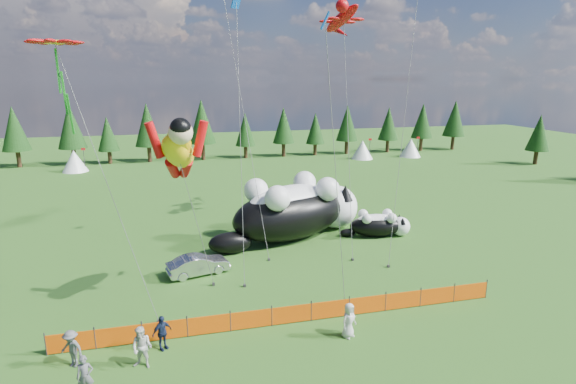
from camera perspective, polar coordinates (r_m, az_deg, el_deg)
The scene contains 18 objects.
ground at distance 25.58m, azimuth -1.25°, elevation -13.03°, with size 160.00×160.00×0.00m, color #143B0A.
safety_fence at distance 22.77m, azimuth 0.47°, elevation -15.25°, with size 22.06×0.06×1.10m.
tree_line at distance 67.83m, azimuth -9.75°, elevation 7.44°, with size 90.00×4.00×8.00m, color black, non-canonical shape.
festival_tents at distance 65.04m, azimuth 0.44°, elevation 5.05°, with size 50.00×3.20×2.80m, color white, non-canonical shape.
cat_large at distance 33.74m, azimuth 1.12°, elevation -2.16°, with size 12.35×7.78×4.66m.
cat_small at distance 35.01m, azimuth 11.51°, elevation -4.03°, with size 5.43×2.59×1.97m.
car at distance 28.41m, azimuth -11.32°, elevation -9.05°, with size 1.32×3.78×1.25m, color silver.
spectator_a at distance 19.75m, azimuth -24.36°, elevation -20.55°, with size 0.61×0.40×1.68m, color #535358.
spectator_b at distance 20.51m, azimuth -18.05°, elevation -18.27°, with size 0.89×0.53×1.84m, color beige.
spectator_c at distance 21.50m, azimuth -15.71°, elevation -16.83°, with size 0.95×0.48×1.61m, color #131C35.
spectator_d at distance 21.67m, azimuth -25.78°, elevation -17.47°, with size 1.06×0.55×1.64m, color #535358.
spectator_e at distance 21.77m, azimuth 7.73°, elevation -15.85°, with size 0.82×0.54×1.68m, color beige.
superhero_kite at distance 22.30m, azimuth -13.74°, elevation 5.01°, with size 4.83×5.11×10.46m.
gecko_kite at distance 36.04m, azimuth 6.83°, elevation 20.98°, with size 4.21×11.02×18.01m.
flower_kite at distance 24.57m, azimuth -27.45°, elevation 16.13°, with size 5.30×4.56×14.11m.
diamond_kite_a at distance 29.67m, azimuth -6.53°, elevation 21.75°, with size 1.33×6.09×17.45m.
diamond_kite_c at distance 21.43m, azimuth 4.85°, elevation 19.38°, with size 1.78×1.14×15.00m.
diamond_kite_d at distance 34.95m, azimuth -7.85°, elevation 21.70°, with size 2.05×8.24×19.18m.
Camera 1 is at (-4.96, -22.21, 11.68)m, focal length 28.00 mm.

